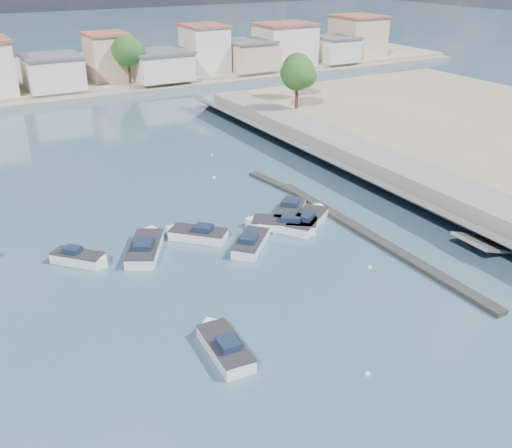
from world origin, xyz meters
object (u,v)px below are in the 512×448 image
at_px(motorboat_f, 195,234).
at_px(motorboat_h, 308,220).
at_px(motorboat_g, 81,259).
at_px(motorboat_e, 146,247).
at_px(motorboat_d, 290,213).
at_px(motorboat_c, 281,225).
at_px(motorboat_b, 252,242).
at_px(motorboat_a, 224,346).

distance_m(motorboat_f, motorboat_h, 9.92).
bearing_deg(motorboat_g, motorboat_e, -7.16).
height_order(motorboat_d, motorboat_h, same).
distance_m(motorboat_d, motorboat_g, 18.29).
relative_size(motorboat_c, motorboat_h, 1.01).
xyz_separation_m(motorboat_b, motorboat_c, (3.80, 1.64, 0.00)).
distance_m(motorboat_e, motorboat_h, 14.13).
bearing_deg(motorboat_a, motorboat_e, 88.55).
xyz_separation_m(motorboat_e, motorboat_g, (-4.92, 0.62, 0.00)).
distance_m(motorboat_d, motorboat_f, 9.06).
height_order(motorboat_g, motorboat_h, same).
relative_size(motorboat_a, motorboat_g, 1.32).
distance_m(motorboat_a, motorboat_e, 14.22).
relative_size(motorboat_b, motorboat_c, 0.83).
height_order(motorboat_c, motorboat_e, same).
height_order(motorboat_c, motorboat_h, same).
distance_m(motorboat_d, motorboat_e, 13.36).
relative_size(motorboat_g, motorboat_h, 0.72).
xyz_separation_m(motorboat_a, motorboat_d, (13.71, 14.16, -0.00)).
bearing_deg(motorboat_h, motorboat_b, -168.43).
bearing_deg(motorboat_c, motorboat_f, 165.24).
height_order(motorboat_d, motorboat_e, same).
distance_m(motorboat_c, motorboat_h, 2.57).
relative_size(motorboat_a, motorboat_c, 0.94).
distance_m(motorboat_a, motorboat_d, 19.71).
xyz_separation_m(motorboat_b, motorboat_h, (6.35, 1.30, 0.00)).
height_order(motorboat_a, motorboat_b, same).
bearing_deg(motorboat_f, motorboat_b, -46.63).
xyz_separation_m(motorboat_d, motorboat_h, (0.61, -2.04, 0.00)).
relative_size(motorboat_b, motorboat_e, 0.78).
bearing_deg(motorboat_d, motorboat_e, 179.72).
relative_size(motorboat_e, motorboat_h, 1.07).
bearing_deg(motorboat_e, motorboat_g, 172.84).
bearing_deg(motorboat_d, motorboat_c, -138.81).
bearing_deg(motorboat_a, motorboat_d, 45.91).
distance_m(motorboat_b, motorboat_e, 8.34).
bearing_deg(motorboat_b, motorboat_d, 30.18).
relative_size(motorboat_a, motorboat_h, 0.95).
bearing_deg(motorboat_a, motorboat_f, 71.99).
relative_size(motorboat_d, motorboat_h, 0.90).
bearing_deg(motorboat_d, motorboat_h, -73.24).
bearing_deg(motorboat_b, motorboat_e, 155.96).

